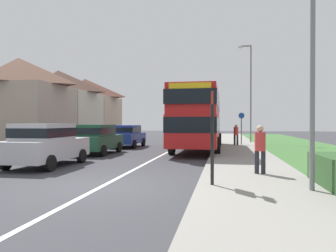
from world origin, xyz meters
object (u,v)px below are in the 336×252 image
Objects in this scene: parked_car_blue at (127,135)px; pedestrian_at_stop at (260,147)px; parked_car_silver at (46,143)px; bus_stop_sign at (212,131)px; pedestrian_walking_away at (236,133)px; cycle_route_sign at (241,127)px; double_decker_bus at (199,117)px; street_lamp_mid at (250,88)px; street_lamp_near at (309,0)px; parked_car_dark_green at (96,138)px.

parked_car_blue is 13.67m from pedestrian_at_stop.
bus_stop_sign reaches higher than parked_car_silver.
parked_car_silver is 2.43× the size of pedestrian_at_stop.
cycle_route_sign is at bearing 55.12° from pedestrian_walking_away.
street_lamp_mid reaches higher than double_decker_bus.
double_decker_bus is 12.60m from street_lamp_near.
parked_car_blue is 7.95m from pedestrian_walking_away.
pedestrian_walking_away is 0.64× the size of bus_stop_sign.
double_decker_bus is 9.95m from pedestrian_at_stop.
double_decker_bus reaches higher than parked_car_silver.
double_decker_bus is at bearing -124.72° from pedestrian_walking_away.
double_decker_bus reaches higher than pedestrian_at_stop.
cycle_route_sign is at bearing 89.31° from pedestrian_at_stop.
pedestrian_at_stop is at bearing -93.46° from street_lamp_mid.
parked_car_silver is 1.04× the size of parked_car_blue.
parked_car_blue is (-5.24, 1.62, -1.27)m from double_decker_bus.
pedestrian_walking_away is 15.17m from bus_stop_sign.
cycle_route_sign is 4.60m from street_lamp_mid.
double_decker_bus reaches higher than cycle_route_sign.
street_lamp_near reaches higher than double_decker_bus.
parked_car_dark_green is 2.37× the size of pedestrian_walking_away.
parked_car_dark_green is 12.91m from street_lamp_near.
pedestrian_walking_away is 0.20× the size of street_lamp_mid.
street_lamp_mid is at bearing 59.64° from parked_car_silver.
street_lamp_near is at bearing -6.52° from bus_stop_sign.
pedestrian_walking_away is (7.94, 6.99, 0.07)m from parked_car_dark_green.
cycle_route_sign reaches higher than parked_car_blue.
double_decker_bus is 6.38× the size of pedestrian_at_stop.
pedestrian_at_stop is at bearing -54.39° from parked_car_blue.
parked_car_silver is 0.49× the size of street_lamp_near.
street_lamp_mid reaches higher than pedestrian_walking_away.
street_lamp_near is at bearing -42.82° from parked_car_dark_green.
pedestrian_walking_away reaches higher than parked_car_dark_green.
double_decker_bus is 1.28× the size of street_lamp_mid.
double_decker_bus is 4.49m from pedestrian_walking_away.
double_decker_bus reaches higher than bus_stop_sign.
pedestrian_walking_away is 15.86m from street_lamp_near.
parked_car_dark_green is at bearing 137.18° from street_lamp_near.
pedestrian_at_stop is at bearing -7.46° from parked_car_silver.
pedestrian_walking_away is at bearing -108.81° from street_lamp_mid.
pedestrian_walking_away is at bearing 55.28° from double_decker_bus.
double_decker_bus is 4.23× the size of cycle_route_sign.
pedestrian_at_stop is 1.00× the size of pedestrian_walking_away.
pedestrian_walking_away is at bearing -124.88° from cycle_route_sign.
street_lamp_mid is (9.19, 15.69, 3.77)m from parked_car_silver.
double_decker_bus is 6.57m from parked_car_dark_green.
cycle_route_sign is 16.32m from street_lamp_near.
parked_car_silver is at bearing -123.55° from cycle_route_sign.
street_lamp_mid is (9.20, 10.70, 3.80)m from parked_car_dark_green.
parked_car_dark_green is at bearing -130.71° from street_lamp_mid.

